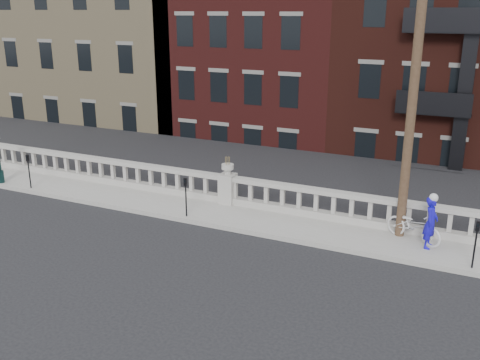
# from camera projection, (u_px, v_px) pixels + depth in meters

# --- Properties ---
(ground) EXTENTS (120.00, 120.00, 0.00)m
(ground) POSITION_uv_depth(u_px,v_px,m) (170.00, 248.00, 16.26)
(ground) COLOR black
(ground) RESTS_ON ground
(sidewalk) EXTENTS (32.00, 2.20, 0.15)m
(sidewalk) POSITION_uv_depth(u_px,v_px,m) (216.00, 213.00, 18.83)
(sidewalk) COLOR gray
(sidewalk) RESTS_ON ground
(balustrade) EXTENTS (28.00, 0.34, 1.03)m
(balustrade) POSITION_uv_depth(u_px,v_px,m) (228.00, 190.00, 19.47)
(balustrade) COLOR gray
(balustrade) RESTS_ON sidewalk
(planter_pedestal) EXTENTS (0.55, 0.55, 1.76)m
(planter_pedestal) POSITION_uv_depth(u_px,v_px,m) (228.00, 185.00, 19.41)
(planter_pedestal) COLOR gray
(planter_pedestal) RESTS_ON sidewalk
(lower_level) EXTENTS (80.00, 44.00, 20.80)m
(lower_level) POSITION_uv_depth(u_px,v_px,m) (364.00, 78.00, 35.10)
(lower_level) COLOR #605E59
(lower_level) RESTS_ON ground
(utility_pole) EXTENTS (1.60, 0.28, 10.00)m
(utility_pole) POSITION_uv_depth(u_px,v_px,m) (415.00, 71.00, 15.26)
(utility_pole) COLOR #422D1E
(utility_pole) RESTS_ON sidewalk
(parking_meter_b) EXTENTS (0.10, 0.09, 1.36)m
(parking_meter_b) POSITION_uv_depth(u_px,v_px,m) (29.00, 167.00, 21.00)
(parking_meter_b) COLOR black
(parking_meter_b) RESTS_ON sidewalk
(parking_meter_c) EXTENTS (0.10, 0.09, 1.36)m
(parking_meter_c) POSITION_uv_depth(u_px,v_px,m) (186.00, 193.00, 18.09)
(parking_meter_c) COLOR black
(parking_meter_c) RESTS_ON sidewalk
(parking_meter_d) EXTENTS (0.10, 0.09, 1.36)m
(parking_meter_d) POSITION_uv_depth(u_px,v_px,m) (476.00, 240.00, 14.42)
(parking_meter_d) COLOR black
(parking_meter_d) RESTS_ON sidewalk
(bicycle) EXTENTS (1.95, 1.35, 0.97)m
(bicycle) POSITION_uv_depth(u_px,v_px,m) (414.00, 226.00, 16.26)
(bicycle) COLOR silver
(bicycle) RESTS_ON sidewalk
(cyclist) EXTENTS (0.45, 0.62, 1.58)m
(cyclist) POSITION_uv_depth(u_px,v_px,m) (431.00, 222.00, 15.71)
(cyclist) COLOR #160DC8
(cyclist) RESTS_ON sidewalk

